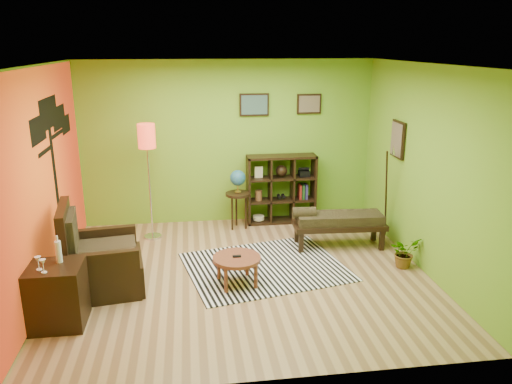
{
  "coord_description": "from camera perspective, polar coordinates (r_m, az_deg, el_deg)",
  "views": [
    {
      "loc": [
        -0.68,
        -6.19,
        3.05
      ],
      "look_at": [
        0.23,
        0.43,
        1.05
      ],
      "focal_mm": 35.0,
      "sensor_mm": 36.0,
      "label": 1
    }
  ],
  "objects": [
    {
      "name": "side_cabinet",
      "position": [
        6.08,
        -21.84,
        -10.88
      ],
      "size": [
        0.6,
        0.55,
        1.03
      ],
      "color": "black",
      "rests_on": "ground"
    },
    {
      "name": "ground",
      "position": [
        6.94,
        -1.45,
        -9.43
      ],
      "size": [
        5.0,
        5.0,
        0.0
      ],
      "primitive_type": "plane",
      "color": "tan",
      "rests_on": "ground"
    },
    {
      "name": "coffee_table",
      "position": [
        6.55,
        -2.2,
        -7.85
      ],
      "size": [
        0.63,
        0.63,
        0.41
      ],
      "color": "brown",
      "rests_on": "ground"
    },
    {
      "name": "globe_table",
      "position": [
        8.36,
        -2.09,
        0.85
      ],
      "size": [
        0.42,
        0.42,
        1.02
      ],
      "color": "black",
      "rests_on": "ground"
    },
    {
      "name": "cube_shelf",
      "position": [
        8.73,
        2.99,
        0.34
      ],
      "size": [
        1.2,
        0.35,
        1.2
      ],
      "color": "black",
      "rests_on": "ground"
    },
    {
      "name": "zebra_rug",
      "position": [
        7.15,
        1.06,
        -8.54
      ],
      "size": [
        2.46,
        2.12,
        0.01
      ],
      "primitive_type": "cube",
      "rotation": [
        0.0,
        0.0,
        0.21
      ],
      "color": "white",
      "rests_on": "ground"
    },
    {
      "name": "armchair",
      "position": [
        6.74,
        -17.58,
        -7.81
      ],
      "size": [
        1.07,
        1.07,
        1.15
      ],
      "color": "black",
      "rests_on": "ground"
    },
    {
      "name": "bench",
      "position": [
        7.8,
        9.21,
        -3.28
      ],
      "size": [
        1.45,
        0.58,
        0.65
      ],
      "color": "black",
      "rests_on": "ground"
    },
    {
      "name": "potted_plant",
      "position": [
        7.4,
        16.55,
        -6.95
      ],
      "size": [
        0.53,
        0.56,
        0.35
      ],
      "primitive_type": "imported",
      "rotation": [
        0.0,
        0.0,
        0.37
      ],
      "color": "#26661E",
      "rests_on": "ground"
    },
    {
      "name": "floor_lamp",
      "position": [
        7.94,
        -12.33,
        5.09
      ],
      "size": [
        0.28,
        0.28,
        1.87
      ],
      "color": "silver",
      "rests_on": "ground"
    },
    {
      "name": "room_shell",
      "position": [
        6.36,
        -2.42,
        5.31
      ],
      "size": [
        5.04,
        4.54,
        2.82
      ],
      "color": "#6FA927",
      "rests_on": "ground"
    }
  ]
}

